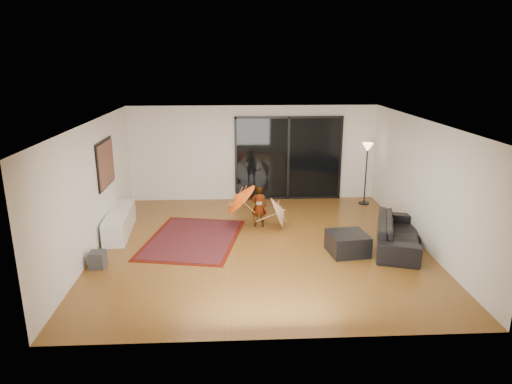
{
  "coord_description": "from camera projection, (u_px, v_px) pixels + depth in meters",
  "views": [
    {
      "loc": [
        -0.58,
        -9.25,
        3.91
      ],
      "look_at": [
        -0.08,
        0.42,
        1.1
      ],
      "focal_mm": 32.0,
      "sensor_mm": 36.0,
      "label": 1
    }
  ],
  "objects": [
    {
      "name": "parasol_white",
      "position": [
        284.0,
        208.0,
        10.9
      ],
      "size": [
        0.52,
        0.8,
        0.89
      ],
      "rotation": [
        0.0,
        1.19,
        0.0
      ],
      "color": "silver",
      "rests_on": "floor"
    },
    {
      "name": "floor",
      "position": [
        261.0,
        245.0,
        9.99
      ],
      "size": [
        7.0,
        7.0,
        0.0
      ],
      "primitive_type": "plane",
      "color": "olive",
      "rests_on": "ground"
    },
    {
      "name": "ceiling",
      "position": [
        261.0,
        122.0,
        9.23
      ],
      "size": [
        7.0,
        7.0,
        0.0
      ],
      "primitive_type": "plane",
      "rotation": [
        3.14,
        0.0,
        0.0
      ],
      "color": "white",
      "rests_on": "wall_back"
    },
    {
      "name": "painting",
      "position": [
        106.0,
        164.0,
        10.32
      ],
      "size": [
        0.04,
        1.28,
        1.08
      ],
      "color": "black",
      "rests_on": "wall_left"
    },
    {
      "name": "persian_rug",
      "position": [
        193.0,
        239.0,
        10.33
      ],
      "size": [
        2.42,
        3.03,
        0.02
      ],
      "rotation": [
        0.0,
        0.0,
        -0.19
      ],
      "color": "#561107",
      "rests_on": "floor"
    },
    {
      "name": "media_console",
      "position": [
        120.0,
        222.0,
        10.64
      ],
      "size": [
        0.61,
        1.94,
        0.53
      ],
      "primitive_type": "cube",
      "rotation": [
        0.0,
        0.0,
        0.07
      ],
      "color": "white",
      "rests_on": "floor"
    },
    {
      "name": "child",
      "position": [
        259.0,
        206.0,
        11.01
      ],
      "size": [
        0.39,
        0.27,
        1.01
      ],
      "primitive_type": "imported",
      "rotation": [
        0.0,
        0.0,
        3.06
      ],
      "color": "#999999",
      "rests_on": "floor"
    },
    {
      "name": "speaker",
      "position": [
        98.0,
        260.0,
        8.88
      ],
      "size": [
        0.3,
        0.3,
        0.33
      ],
      "primitive_type": "cube",
      "rotation": [
        0.0,
        0.0,
        -0.03
      ],
      "color": "#424244",
      "rests_on": "floor"
    },
    {
      "name": "wall_front",
      "position": [
        277.0,
        254.0,
        6.25
      ],
      "size": [
        7.0,
        0.0,
        7.0
      ],
      "primitive_type": "plane",
      "rotation": [
        -1.57,
        0.0,
        0.0
      ],
      "color": "silver",
      "rests_on": "floor"
    },
    {
      "name": "parasol_orange",
      "position": [
        236.0,
        198.0,
        10.87
      ],
      "size": [
        0.78,
        0.92,
        0.91
      ],
      "rotation": [
        0.0,
        -0.78,
        0.0
      ],
      "color": "#E44B0C",
      "rests_on": "child"
    },
    {
      "name": "wall_right",
      "position": [
        423.0,
        184.0,
        9.78
      ],
      "size": [
        0.0,
        7.0,
        7.0
      ],
      "primitive_type": "plane",
      "rotation": [
        1.57,
        0.0,
        -1.57
      ],
      "color": "silver",
      "rests_on": "floor"
    },
    {
      "name": "wall_back",
      "position": [
        253.0,
        153.0,
        12.97
      ],
      "size": [
        7.0,
        0.0,
        7.0
      ],
      "primitive_type": "plane",
      "rotation": [
        1.57,
        0.0,
        0.0
      ],
      "color": "silver",
      "rests_on": "floor"
    },
    {
      "name": "sliding_door",
      "position": [
        288.0,
        158.0,
        13.03
      ],
      "size": [
        3.06,
        0.07,
        2.4
      ],
      "color": "black",
      "rests_on": "wall_back"
    },
    {
      "name": "floor_lamp",
      "position": [
        367.0,
        156.0,
        12.51
      ],
      "size": [
        0.3,
        0.3,
        1.73
      ],
      "color": "black",
      "rests_on": "floor"
    },
    {
      "name": "ottoman",
      "position": [
        348.0,
        243.0,
        9.53
      ],
      "size": [
        0.86,
        0.86,
        0.44
      ],
      "primitive_type": "cube",
      "rotation": [
        0.0,
        0.0,
        0.13
      ],
      "color": "black",
      "rests_on": "floor"
    },
    {
      "name": "sofa",
      "position": [
        398.0,
        233.0,
        9.82
      ],
      "size": [
        1.5,
        2.34,
        0.64
      ],
      "primitive_type": "imported",
      "rotation": [
        0.0,
        0.0,
        1.25
      ],
      "color": "black",
      "rests_on": "floor"
    },
    {
      "name": "wall_left",
      "position": [
        92.0,
        188.0,
        9.44
      ],
      "size": [
        0.0,
        7.0,
        7.0
      ],
      "primitive_type": "plane",
      "rotation": [
        1.57,
        0.0,
        1.57
      ],
      "color": "silver",
      "rests_on": "floor"
    }
  ]
}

